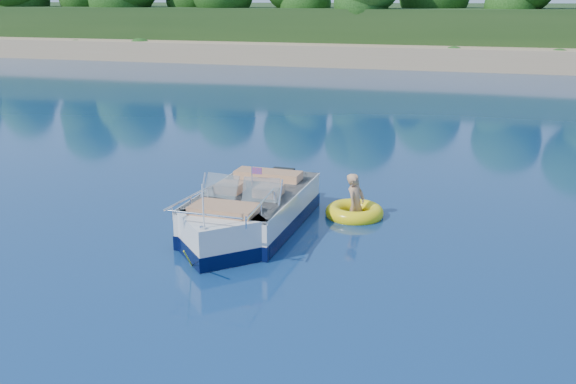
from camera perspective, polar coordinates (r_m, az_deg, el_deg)
name	(u,v)px	position (r m, az deg, el deg)	size (l,w,h in m)	color
ground	(275,253)	(12.70, -1.19, -5.42)	(160.00, 160.00, 0.00)	#092243
shoreline	(451,34)	(75.14, 14.33, 13.48)	(170.00, 59.00, 6.00)	tan
motorboat	(247,215)	(13.74, -3.64, -2.09)	(2.08, 5.59, 1.86)	silver
tow_tube	(354,212)	(14.82, 5.92, -1.81)	(1.76, 1.76, 0.36)	yellow
boy	(356,216)	(14.85, 6.05, -2.16)	(0.56, 0.37, 1.55)	tan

